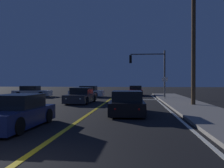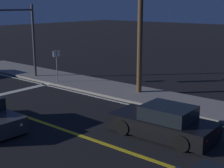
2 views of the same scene
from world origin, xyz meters
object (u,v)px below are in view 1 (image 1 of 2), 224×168
Objects in this scene: car_side_waiting_silver at (32,92)px; traffic_signal_near_right at (151,66)px; car_following_oncoming_black at (127,104)px; car_lead_oncoming_navy at (17,113)px; utility_pole_right at (194,36)px; car_distant_tail_charcoal at (81,96)px; car_far_approaching_red at (136,91)px; street_sign_corner at (165,85)px; car_parked_curb_white at (87,92)px.

car_side_waiting_silver is 0.86× the size of traffic_signal_near_right.
car_lead_oncoming_navy is (-4.32, -4.50, -0.00)m from car_following_oncoming_black.
car_following_oncoming_black is 13.83m from traffic_signal_near_right.
car_side_waiting_silver is at bearing -5.91° from traffic_signal_near_right.
car_following_oncoming_black is at bearing -136.00° from utility_pole_right.
car_lead_oncoming_navy is at bearing -134.95° from utility_pole_right.
car_lead_oncoming_navy is (-0.01, -11.32, -0.00)m from car_distant_tail_charcoal.
car_far_approaching_red is 0.91× the size of car_distant_tail_charcoal.
traffic_signal_near_right is 2.29× the size of street_sign_corner.
car_side_waiting_silver is at bearing 97.07° from car_parked_curb_white.
traffic_signal_near_right reaches higher than car_distant_tail_charcoal.
traffic_signal_near_right is at bearing 78.68° from car_following_oncoming_black.
car_side_waiting_silver is 16.51m from street_sign_corner.
car_far_approaching_red is at bearing -71.79° from traffic_signal_near_right.
car_far_approaching_red and car_parked_curb_white have the same top height.
car_following_oncoming_black is 0.83× the size of traffic_signal_near_right.
car_lead_oncoming_navy is at bearing 92.41° from car_distant_tail_charcoal.
traffic_signal_near_right is (1.73, -5.25, 3.02)m from car_far_approaching_red.
street_sign_corner reaches higher than car_lead_oncoming_navy.
traffic_signal_near_right is at bearing -108.63° from car_lead_oncoming_navy.
traffic_signal_near_right reaches higher than car_lead_oncoming_navy.
car_distant_tail_charcoal is 1.98× the size of street_sign_corner.
utility_pole_right is at bearing 57.71° from car_side_waiting_silver.
car_distant_tail_charcoal is 1.09× the size of car_lead_oncoming_navy.
traffic_signal_near_right is at bearing -132.73° from car_distant_tail_charcoal.
car_following_oncoming_black is at bearing -157.21° from car_parked_curb_white.
traffic_signal_near_right is (2.22, 13.32, 3.02)m from car_following_oncoming_black.
car_far_approaching_red is 1.79× the size of street_sign_corner.
street_sign_corner is (7.73, 3.70, 1.00)m from car_distant_tail_charcoal.
traffic_signal_near_right reaches higher than car_far_approaching_red.
car_following_oncoming_black is 1.06× the size of car_far_approaching_red.
car_lead_oncoming_navy is 0.79× the size of traffic_signal_near_right.
traffic_signal_near_right is at bearing 113.11° from street_sign_corner.
utility_pole_right is (17.30, -10.19, 4.72)m from car_side_waiting_silver.
car_distant_tail_charcoal is 0.86× the size of traffic_signal_near_right.
car_side_waiting_silver is at bearing 149.50° from utility_pole_right.
car_far_approaching_red is 12.69m from car_distant_tail_charcoal.
car_side_waiting_silver is at bearing 164.80° from street_sign_corner.
car_following_oncoming_black is at bearing -132.29° from car_lead_oncoming_navy.
car_lead_oncoming_navy is at bearing -135.67° from car_following_oncoming_black.
car_distant_tail_charcoal is 11.32m from car_lead_oncoming_navy.
traffic_signal_near_right is 0.53× the size of utility_pole_right.
car_following_oncoming_black is 8.07m from car_distant_tail_charcoal.
street_sign_corner is at bearing 103.42° from utility_pole_right.
utility_pole_right is (10.38, -10.70, 4.72)m from car_parked_curb_white.
car_far_approaching_red is at bearing 104.24° from car_side_waiting_silver.
utility_pole_right reaches higher than car_far_approaching_red.
car_far_approaching_red is (12.98, 3.73, -0.00)m from car_side_waiting_silver.
car_distant_tail_charcoal is at bearing -154.44° from street_sign_corner.
car_parked_curb_white is (-6.06, -3.22, 0.00)m from car_far_approaching_red.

